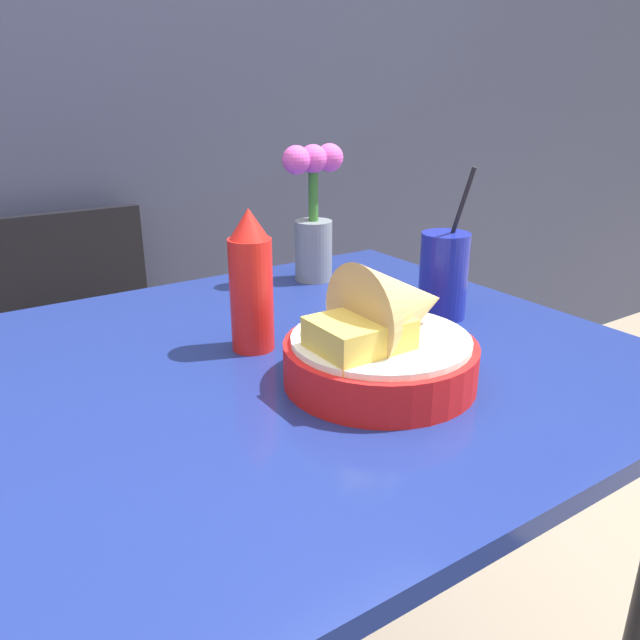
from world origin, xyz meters
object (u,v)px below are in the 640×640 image
(food_basket, at_px, (386,339))
(drink_cup, at_px, (442,278))
(flower_vase, at_px, (313,213))
(ketchup_bottle, at_px, (251,283))
(chair_far_window, at_px, (83,355))

(food_basket, distance_m, drink_cup, 0.26)
(drink_cup, height_order, flower_vase, flower_vase)
(flower_vase, bearing_deg, ketchup_bottle, -137.55)
(flower_vase, bearing_deg, drink_cup, -78.62)
(ketchup_bottle, relative_size, drink_cup, 0.83)
(ketchup_bottle, height_order, drink_cup, drink_cup)
(drink_cup, bearing_deg, food_basket, -149.29)
(drink_cup, bearing_deg, chair_far_window, 116.26)
(ketchup_bottle, relative_size, flower_vase, 0.79)
(flower_vase, bearing_deg, food_basket, -111.82)
(food_basket, bearing_deg, chair_far_window, 100.26)
(food_basket, bearing_deg, ketchup_bottle, 115.57)
(chair_far_window, height_order, ketchup_bottle, ketchup_bottle)
(ketchup_bottle, bearing_deg, chair_far_window, 96.14)
(drink_cup, distance_m, flower_vase, 0.30)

